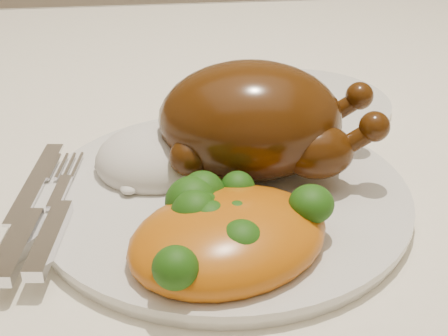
{
  "coord_description": "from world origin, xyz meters",
  "views": [
    {
      "loc": [
        -0.05,
        -0.57,
        1.04
      ],
      "look_at": [
        0.0,
        -0.14,
        0.8
      ],
      "focal_mm": 50.0,
      "sensor_mm": 36.0,
      "label": 1
    }
  ],
  "objects": [
    {
      "name": "dining_table",
      "position": [
        0.0,
        0.0,
        0.67
      ],
      "size": [
        1.6,
        0.9,
        0.76
      ],
      "color": "brown",
      "rests_on": "floor"
    },
    {
      "name": "tablecloth",
      "position": [
        0.0,
        0.0,
        0.74
      ],
      "size": [
        1.73,
        1.03,
        0.18
      ],
      "color": "white",
      "rests_on": "dining_table"
    },
    {
      "name": "dinner_plate",
      "position": [
        0.0,
        -0.14,
        0.77
      ],
      "size": [
        0.39,
        0.39,
        0.01
      ],
      "primitive_type": "cylinder",
      "rotation": [
        0.0,
        0.0,
        0.42
      ],
      "color": "silver",
      "rests_on": "tablecloth"
    },
    {
      "name": "side_plate",
      "position": [
        0.11,
        0.05,
        0.77
      ],
      "size": [
        0.26,
        0.26,
        0.01
      ],
      "primitive_type": "cylinder",
      "rotation": [
        0.0,
        0.0,
        -0.42
      ],
      "color": "silver",
      "rests_on": "tablecloth"
    },
    {
      "name": "roast_chicken",
      "position": [
        0.03,
        -0.11,
        0.83
      ],
      "size": [
        0.19,
        0.13,
        0.1
      ],
      "rotation": [
        0.0,
        0.0,
        -0.12
      ],
      "color": "#4A2407",
      "rests_on": "dinner_plate"
    },
    {
      "name": "rice_mound",
      "position": [
        -0.05,
        -0.1,
        0.79
      ],
      "size": [
        0.11,
        0.1,
        0.06
      ],
      "rotation": [
        0.0,
        0.0,
        -0.01
      ],
      "color": "white",
      "rests_on": "dinner_plate"
    },
    {
      "name": "mac_and_cheese",
      "position": [
        -0.0,
        -0.22,
        0.79
      ],
      "size": [
        0.18,
        0.16,
        0.06
      ],
      "rotation": [
        0.0,
        0.0,
        0.4
      ],
      "color": "orange",
      "rests_on": "dinner_plate"
    },
    {
      "name": "cutlery",
      "position": [
        -0.14,
        -0.17,
        0.79
      ],
      "size": [
        0.05,
        0.2,
        0.01
      ],
      "rotation": [
        0.0,
        0.0,
        -0.13
      ],
      "color": "silver",
      "rests_on": "dinner_plate"
    }
  ]
}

